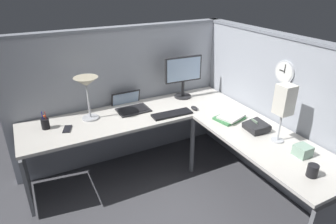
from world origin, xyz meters
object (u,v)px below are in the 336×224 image
object	(u,v)px
book_stack	(230,117)
desk_lamp_paper	(284,101)
coffee_mug	(312,171)
wall_clock	(285,72)
desk_lamp_dome	(87,85)
monitor	(183,74)
pen_cup	(45,124)
computer_mouse	(194,108)
tissue_box	(303,151)
office_phone	(257,127)
keyboard	(172,114)
cell_phone	(67,129)
laptop	(130,106)

from	to	relation	value
book_stack	desk_lamp_paper	world-z (taller)	desk_lamp_paper
coffee_mug	wall_clock	distance (m)	1.00
book_stack	desk_lamp_paper	size ratio (longest dim) A/B	0.61
desk_lamp_dome	desk_lamp_paper	distance (m)	1.83
monitor	pen_cup	size ratio (longest dim) A/B	2.78
computer_mouse	tissue_box	world-z (taller)	tissue_box
desk_lamp_dome	office_phone	size ratio (longest dim) A/B	2.01
keyboard	office_phone	xyz separation A→B (m)	(0.55, -0.67, 0.03)
cell_phone	office_phone	size ratio (longest dim) A/B	0.65
laptop	desk_lamp_dome	xyz separation A→B (m)	(-0.46, -0.07, 0.34)
coffee_mug	monitor	bearing A→B (deg)	92.44
cell_phone	office_phone	world-z (taller)	office_phone
computer_mouse	cell_phone	distance (m)	1.34
keyboard	coffee_mug	world-z (taller)	coffee_mug
cell_phone	coffee_mug	bearing A→B (deg)	-27.25
coffee_mug	laptop	bearing A→B (deg)	112.99
office_phone	coffee_mug	distance (m)	0.73
cell_phone	coffee_mug	size ratio (longest dim) A/B	1.50
cell_phone	office_phone	xyz separation A→B (m)	(1.59, -0.85, 0.03)
monitor	desk_lamp_dome	distance (m)	1.14
computer_mouse	wall_clock	distance (m)	0.99
coffee_mug	desk_lamp_dome	bearing A→B (deg)	125.45
pen_cup	book_stack	bearing A→B (deg)	-21.14
coffee_mug	computer_mouse	bearing A→B (deg)	95.84
laptop	book_stack	size ratio (longest dim) A/B	1.19
cell_phone	desk_lamp_paper	world-z (taller)	desk_lamp_paper
coffee_mug	keyboard	bearing A→B (deg)	107.07
pen_cup	coffee_mug	size ratio (longest dim) A/B	1.88
office_phone	tissue_box	world-z (taller)	office_phone
cell_phone	computer_mouse	bearing A→B (deg)	12.17
desk_lamp_dome	book_stack	world-z (taller)	desk_lamp_dome
book_stack	cell_phone	bearing A→B (deg)	160.37
computer_mouse	laptop	bearing A→B (deg)	148.27
computer_mouse	wall_clock	size ratio (longest dim) A/B	0.47
laptop	tissue_box	size ratio (longest dim) A/B	3.22
monitor	desk_lamp_dome	xyz separation A→B (m)	(-1.14, -0.07, 0.07)
keyboard	desk_lamp_dome	size ratio (longest dim) A/B	0.97
pen_cup	cell_phone	size ratio (longest dim) A/B	1.25
desk_lamp_paper	book_stack	bearing A→B (deg)	101.00
desk_lamp_dome	coffee_mug	distance (m)	2.11
office_phone	book_stack	xyz separation A→B (m)	(-0.07, 0.31, -0.02)
monitor	desk_lamp_paper	size ratio (longest dim) A/B	0.94
monitor	computer_mouse	bearing A→B (deg)	-100.27
wall_clock	cell_phone	bearing A→B (deg)	157.16
desk_lamp_paper	wall_clock	xyz separation A→B (m)	(0.28, 0.28, 0.14)
computer_mouse	coffee_mug	xyz separation A→B (m)	(0.14, -1.39, 0.03)
cell_phone	coffee_mug	xyz separation A→B (m)	(1.47, -1.57, 0.04)
desk_lamp_dome	pen_cup	bearing A→B (deg)	-177.67
tissue_box	wall_clock	xyz separation A→B (m)	(0.27, 0.54, 0.48)
desk_lamp_dome	book_stack	xyz separation A→B (m)	(1.27, -0.68, -0.34)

